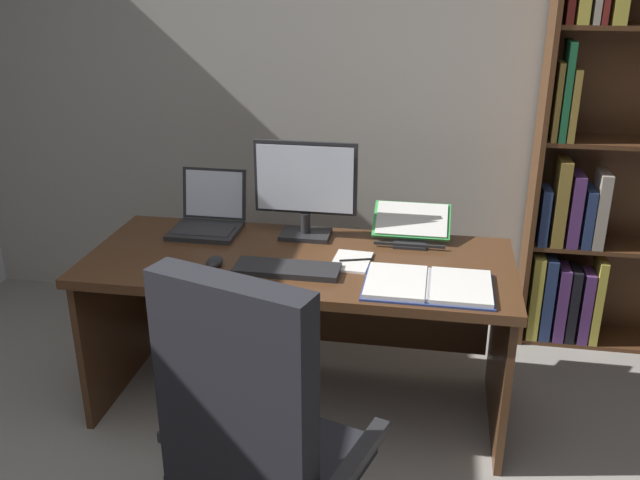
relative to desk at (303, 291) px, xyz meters
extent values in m
cube|color=#B2ADA3|center=(0.10, 0.96, 0.77)|extent=(5.00, 0.12, 2.60)
cube|color=#4C2D19|center=(0.00, -0.08, 0.17)|extent=(1.77, 0.75, 0.04)
cube|color=#4C2D19|center=(-0.85, -0.08, -0.19)|extent=(0.03, 0.69, 0.68)
cube|color=#4C2D19|center=(0.85, -0.08, -0.19)|extent=(0.03, 0.69, 0.68)
cube|color=#4C2D19|center=(0.00, 0.27, -0.16)|extent=(1.65, 0.03, 0.47)
cube|color=#4C2D19|center=(1.03, 0.75, 0.54)|extent=(0.02, 0.27, 2.14)
cube|color=#4C2D19|center=(1.47, 0.88, 0.54)|extent=(0.90, 0.01, 2.14)
cube|color=#4C2D19|center=(1.47, 0.75, -0.52)|extent=(0.85, 0.25, 0.02)
cube|color=gold|center=(1.09, 0.70, -0.28)|extent=(0.06, 0.15, 0.46)
cube|color=navy|center=(1.15, 0.73, -0.28)|extent=(0.05, 0.21, 0.45)
cube|color=#512D66|center=(1.22, 0.71, -0.31)|extent=(0.05, 0.17, 0.40)
cube|color=black|center=(1.28, 0.71, -0.31)|extent=(0.05, 0.17, 0.40)
cube|color=#512D66|center=(1.34, 0.70, -0.31)|extent=(0.05, 0.15, 0.39)
cube|color=gold|center=(1.40, 0.72, -0.28)|extent=(0.04, 0.19, 0.46)
cube|color=#4C2D19|center=(1.47, 0.75, 0.01)|extent=(0.85, 0.25, 0.02)
cube|color=navy|center=(1.08, 0.71, 0.17)|extent=(0.04, 0.16, 0.29)
cube|color=olive|center=(1.15, 0.71, 0.24)|extent=(0.06, 0.16, 0.43)
cube|color=#512D66|center=(1.22, 0.73, 0.20)|extent=(0.05, 0.20, 0.36)
cube|color=navy|center=(1.29, 0.73, 0.17)|extent=(0.04, 0.20, 0.29)
cube|color=gray|center=(1.34, 0.72, 0.21)|extent=(0.05, 0.18, 0.38)
cube|color=#4C2D19|center=(1.47, 0.75, 0.54)|extent=(0.85, 0.25, 0.02)
cube|color=olive|center=(1.07, 0.71, 0.73)|extent=(0.03, 0.15, 0.36)
cube|color=#195633|center=(1.11, 0.72, 0.78)|extent=(0.03, 0.19, 0.46)
cube|color=olive|center=(1.15, 0.71, 0.72)|extent=(0.03, 0.16, 0.33)
cube|color=black|center=(0.10, -0.95, -0.14)|extent=(0.62, 0.61, 0.07)
cube|color=black|center=(0.04, -1.14, 0.24)|extent=(0.48, 0.24, 0.69)
cube|color=#232326|center=(-0.17, -0.86, -0.02)|extent=(0.16, 0.38, 0.04)
cube|color=#232326|center=(0.37, -1.04, -0.02)|extent=(0.16, 0.38, 0.04)
cube|color=#232326|center=(-0.02, 0.17, 0.20)|extent=(0.22, 0.16, 0.02)
cylinder|color=#232326|center=(-0.02, 0.17, 0.25)|extent=(0.04, 0.04, 0.09)
cube|color=#232326|center=(-0.02, 0.17, 0.46)|extent=(0.45, 0.02, 0.32)
cube|color=silver|center=(-0.02, 0.15, 0.46)|extent=(0.42, 0.00, 0.29)
cube|color=#232326|center=(-0.47, 0.13, 0.20)|extent=(0.30, 0.25, 0.02)
cube|color=#2D2D30|center=(-0.47, 0.11, 0.21)|extent=(0.26, 0.14, 0.00)
cube|color=#232326|center=(-0.47, 0.28, 0.33)|extent=(0.30, 0.05, 0.24)
cube|color=silver|center=(-0.47, 0.27, 0.33)|extent=(0.27, 0.04, 0.21)
cube|color=#232326|center=(-0.02, -0.22, 0.20)|extent=(0.42, 0.15, 0.02)
ellipsoid|color=#232326|center=(-0.32, -0.22, 0.21)|extent=(0.06, 0.10, 0.04)
cube|color=#232326|center=(0.45, 0.15, 0.20)|extent=(0.14, 0.12, 0.01)
cube|color=#232326|center=(0.45, 0.10, 0.21)|extent=(0.31, 0.01, 0.01)
cube|color=green|center=(0.45, 0.24, 0.27)|extent=(0.34, 0.18, 0.11)
cube|color=silver|center=(0.45, 0.23, 0.28)|extent=(0.31, 0.17, 0.10)
cube|color=navy|center=(0.42, -0.27, 0.19)|extent=(0.25, 0.32, 0.01)
cube|color=navy|center=(0.66, -0.27, 0.19)|extent=(0.25, 0.32, 0.01)
cube|color=silver|center=(0.42, -0.27, 0.21)|extent=(0.23, 0.30, 0.02)
cube|color=silver|center=(0.66, -0.27, 0.21)|extent=(0.23, 0.30, 0.02)
cylinder|color=#B7B7BC|center=(0.54, -0.27, 0.20)|extent=(0.02, 0.28, 0.02)
cube|color=silver|center=(0.22, -0.09, 0.19)|extent=(0.16, 0.22, 0.01)
cylinder|color=black|center=(0.24, -0.09, 0.20)|extent=(0.14, 0.05, 0.01)
camera|label=1|loc=(0.54, -2.66, 1.33)|focal=38.77mm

